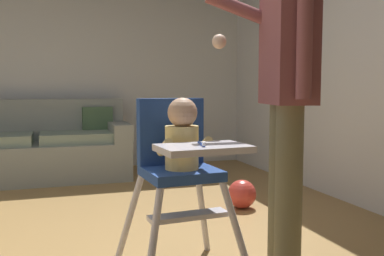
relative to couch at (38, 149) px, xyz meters
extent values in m
cube|color=silver|center=(0.42, 0.52, 0.94)|extent=(5.09, 0.06, 2.55)
cube|color=silver|center=(2.60, -2.19, 0.94)|extent=(0.06, 6.55, 2.55)
cube|color=gray|center=(-0.01, -0.06, -0.13)|extent=(1.93, 0.84, 0.40)
cube|color=gray|center=(-0.01, 0.27, 0.30)|extent=(1.93, 0.22, 0.46)
cube|color=gray|center=(0.87, -0.06, 0.17)|extent=(0.20, 0.84, 0.20)
cube|color=gray|center=(0.41, -0.11, 0.12)|extent=(0.75, 0.60, 0.11)
cube|color=#4C6B47|center=(0.66, 0.14, 0.27)|extent=(0.35, 0.12, 0.34)
cylinder|color=silver|center=(0.58, -3.06, -0.07)|extent=(0.16, 0.18, 0.53)
cylinder|color=silver|center=(1.02, -3.03, -0.07)|extent=(0.18, 0.16, 0.53)
cylinder|color=silver|center=(0.55, -2.62, -0.07)|extent=(0.18, 0.16, 0.53)
cylinder|color=silver|center=(0.98, -2.59, -0.07)|extent=(0.16, 0.18, 0.53)
cube|color=navy|center=(0.78, -2.83, 0.21)|extent=(0.39, 0.39, 0.05)
cube|color=navy|center=(0.77, -2.68, 0.42)|extent=(0.36, 0.10, 0.36)
cube|color=silver|center=(0.80, -3.12, 0.38)|extent=(0.42, 0.29, 0.03)
cube|color=silver|center=(0.79, -2.93, 0.02)|extent=(0.41, 0.13, 0.02)
cylinder|color=#E8CC7B|center=(0.78, -2.85, 0.35)|extent=(0.18, 0.18, 0.22)
sphere|color=tan|center=(0.78, -2.86, 0.53)|extent=(0.15, 0.15, 0.15)
cylinder|color=#E8CC7B|center=(0.68, -2.89, 0.36)|extent=(0.05, 0.15, 0.10)
cylinder|color=#E8CC7B|center=(0.89, -2.88, 0.36)|extent=(0.05, 0.15, 0.10)
cylinder|color=blue|center=(0.79, -3.12, 0.40)|extent=(0.03, 0.13, 0.01)
cube|color=white|center=(0.78, -3.17, 0.41)|extent=(0.02, 0.03, 0.02)
cylinder|color=#6A6447|center=(1.33, -2.89, 0.12)|extent=(0.14, 0.14, 0.90)
cylinder|color=#6A6447|center=(1.31, -3.00, 0.12)|extent=(0.14, 0.14, 0.90)
cube|color=brown|center=(1.32, -2.95, 0.88)|extent=(0.28, 0.43, 0.64)
cylinder|color=brown|center=(1.20, -2.73, 1.06)|extent=(0.48, 0.17, 0.23)
sphere|color=beige|center=(1.04, -2.70, 0.90)|extent=(0.08, 0.08, 0.08)
cylinder|color=brown|center=(1.27, -3.18, 0.88)|extent=(0.07, 0.07, 0.57)
sphere|color=#D13D33|center=(1.63, -1.75, -0.21)|extent=(0.23, 0.23, 0.23)
camera|label=1|loc=(0.16, -4.91, 0.64)|focal=40.19mm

